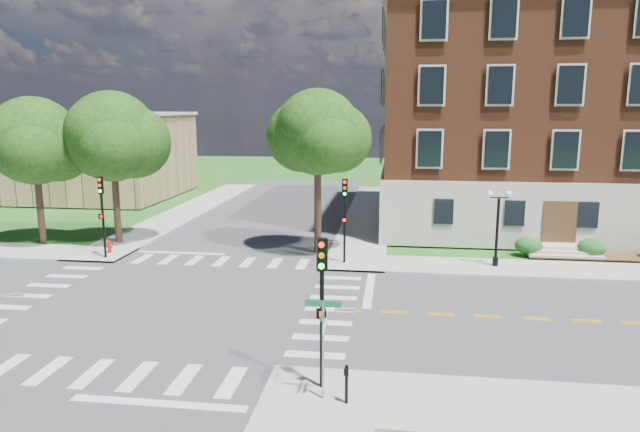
# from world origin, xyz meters

# --- Properties ---
(ground) EXTENTS (160.00, 160.00, 0.00)m
(ground) POSITION_xyz_m (0.00, 0.00, 0.00)
(ground) COLOR #1F5417
(ground) RESTS_ON ground
(road_ew) EXTENTS (90.00, 12.00, 0.01)m
(road_ew) POSITION_xyz_m (0.00, 0.00, 0.01)
(road_ew) COLOR #3D3D3F
(road_ew) RESTS_ON ground
(road_ns) EXTENTS (12.00, 90.00, 0.01)m
(road_ns) POSITION_xyz_m (0.00, 0.00, 0.01)
(road_ns) COLOR #3D3D3F
(road_ns) RESTS_ON ground
(sidewalk_ne) EXTENTS (34.00, 34.00, 0.12)m
(sidewalk_ne) POSITION_xyz_m (15.38, 15.38, 0.06)
(sidewalk_ne) COLOR #9E9B93
(sidewalk_ne) RESTS_ON ground
(sidewalk_nw) EXTENTS (34.00, 34.00, 0.12)m
(sidewalk_nw) POSITION_xyz_m (-15.38, 15.38, 0.06)
(sidewalk_nw) COLOR #9E9B93
(sidewalk_nw) RESTS_ON ground
(crosswalk_east) EXTENTS (2.20, 10.20, 0.02)m
(crosswalk_east) POSITION_xyz_m (7.20, 0.00, 0.00)
(crosswalk_east) COLOR silver
(crosswalk_east) RESTS_ON ground
(stop_bar_east) EXTENTS (0.40, 5.50, 0.00)m
(stop_bar_east) POSITION_xyz_m (8.80, 3.00, 0.00)
(stop_bar_east) COLOR silver
(stop_bar_east) RESTS_ON ground
(main_building) EXTENTS (30.60, 22.40, 16.50)m
(main_building) POSITION_xyz_m (24.00, 21.99, 8.34)
(main_building) COLOR #B4B09F
(main_building) RESTS_ON ground
(secondary_building) EXTENTS (20.40, 15.40, 8.30)m
(secondary_building) POSITION_xyz_m (-22.00, 30.00, 4.28)
(secondary_building) COLOR olive
(secondary_building) RESTS_ON ground
(tree_b) EXTENTS (5.59, 5.59, 9.42)m
(tree_b) POSITION_xyz_m (-12.88, 9.91, 6.73)
(tree_b) COLOR #332219
(tree_b) RESTS_ON ground
(tree_c) EXTENTS (5.77, 5.77, 9.78)m
(tree_c) POSITION_xyz_m (-8.03, 10.72, 7.00)
(tree_c) COLOR #332219
(tree_c) RESTS_ON ground
(tree_d) EXTENTS (5.13, 5.13, 9.84)m
(tree_d) POSITION_xyz_m (5.31, 9.99, 7.36)
(tree_d) COLOR #332219
(tree_d) RESTS_ON ground
(traffic_signal_se) EXTENTS (0.37, 0.44, 4.80)m
(traffic_signal_se) POSITION_xyz_m (7.78, -7.33, 3.19)
(traffic_signal_se) COLOR black
(traffic_signal_se) RESTS_ON ground
(traffic_signal_ne) EXTENTS (0.33, 0.37, 4.80)m
(traffic_signal_ne) POSITION_xyz_m (7.17, 7.54, 3.19)
(traffic_signal_ne) COLOR black
(traffic_signal_ne) RESTS_ON ground
(traffic_signal_nw) EXTENTS (0.38, 0.46, 4.80)m
(traffic_signal_nw) POSITION_xyz_m (-6.90, 6.79, 3.19)
(traffic_signal_nw) COLOR black
(traffic_signal_nw) RESTS_ON ground
(twin_lamp_west) EXTENTS (1.36, 0.36, 4.23)m
(twin_lamp_west) POSITION_xyz_m (15.59, 7.94, 2.52)
(twin_lamp_west) COLOR black
(twin_lamp_west) RESTS_ON ground
(street_sign_pole) EXTENTS (1.10, 1.10, 3.10)m
(street_sign_pole) POSITION_xyz_m (7.91, -8.03, 2.31)
(street_sign_pole) COLOR gray
(street_sign_pole) RESTS_ON ground
(push_button_post) EXTENTS (0.14, 0.21, 1.20)m
(push_button_post) POSITION_xyz_m (8.63, -8.25, 0.80)
(push_button_post) COLOR black
(push_button_post) RESTS_ON ground
(fire_hydrant) EXTENTS (0.35, 0.35, 0.75)m
(fire_hydrant) POSITION_xyz_m (-7.21, 7.92, 0.46)
(fire_hydrant) COLOR #B5180D
(fire_hydrant) RESTS_ON ground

